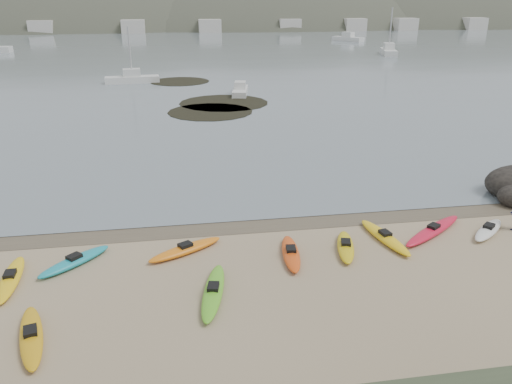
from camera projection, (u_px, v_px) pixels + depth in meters
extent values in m
plane|color=tan|center=(256.00, 221.00, 24.41)|extent=(600.00, 600.00, 0.00)
plane|color=brown|center=(257.00, 223.00, 24.13)|extent=(60.00, 60.00, 0.00)
plane|color=slate|center=(176.00, 16.00, 300.39)|extent=(1200.00, 1200.00, 0.00)
ellipsoid|color=#E34C13|center=(291.00, 253.00, 20.91)|extent=(1.08, 3.30, 0.34)
ellipsoid|color=gold|center=(346.00, 247.00, 21.47)|extent=(1.48, 3.11, 0.34)
ellipsoid|color=white|center=(488.00, 230.00, 23.01)|extent=(2.76, 2.48, 0.34)
ellipsoid|color=yellow|center=(11.00, 279.00, 19.01)|extent=(0.90, 3.60, 0.34)
ellipsoid|color=#60C026|center=(213.00, 292.00, 18.17)|extent=(1.46, 3.97, 0.34)
ellipsoid|color=gold|center=(31.00, 337.00, 15.76)|extent=(1.57, 3.61, 0.34)
ellipsoid|color=orange|center=(186.00, 249.00, 21.24)|extent=(3.41, 2.37, 0.34)
ellipsoid|color=red|center=(433.00, 230.00, 22.99)|extent=(4.24, 3.24, 0.34)
ellipsoid|color=yellow|center=(385.00, 237.00, 22.33)|extent=(1.35, 3.89, 0.34)
ellipsoid|color=teal|center=(75.00, 261.00, 20.28)|extent=(2.86, 2.85, 0.34)
cylinder|color=black|center=(210.00, 112.00, 47.62)|extent=(8.12, 8.12, 0.04)
cylinder|color=black|center=(224.00, 103.00, 51.69)|extent=(9.23, 9.23, 0.04)
cylinder|color=black|center=(180.00, 82.00, 65.01)|extent=(7.72, 7.72, 0.04)
cube|color=silver|center=(132.00, 79.00, 63.94)|extent=(6.91, 2.50, 0.95)
cube|color=silver|center=(240.00, 91.00, 56.22)|extent=(2.53, 5.68, 0.77)
cube|color=silver|center=(388.00, 52.00, 95.92)|extent=(4.56, 8.74, 1.18)
cube|color=silver|center=(348.00, 39.00, 126.67)|extent=(6.85, 8.29, 1.19)
ellipsoid|color=#384235|center=(71.00, 72.00, 203.58)|extent=(220.00, 120.00, 80.00)
ellipsoid|color=#384235|center=(266.00, 63.00, 209.98)|extent=(200.00, 110.00, 68.00)
ellipsoid|color=#384235|center=(441.00, 61.00, 232.56)|extent=(230.00, 130.00, 76.00)
cube|color=beige|center=(42.00, 27.00, 150.79)|extent=(7.00, 5.00, 4.00)
cube|color=beige|center=(124.00, 27.00, 154.38)|extent=(7.00, 5.00, 4.00)
cube|color=beige|center=(201.00, 26.00, 157.97)|extent=(7.00, 5.00, 4.00)
cube|color=beige|center=(275.00, 25.00, 161.57)|extent=(7.00, 5.00, 4.00)
cube|color=beige|center=(346.00, 25.00, 165.16)|extent=(7.00, 5.00, 4.00)
cube|color=beige|center=(414.00, 24.00, 168.76)|extent=(7.00, 5.00, 4.00)
cube|color=beige|center=(479.00, 24.00, 172.35)|extent=(7.00, 5.00, 4.00)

